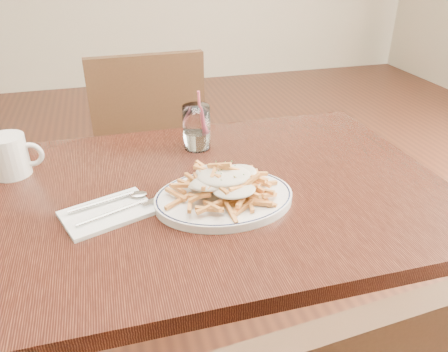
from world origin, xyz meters
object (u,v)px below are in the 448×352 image
object	(u,v)px
fries_plate	(224,198)
table	(207,214)
chair_far	(149,145)
coffee_mug	(10,156)
water_glass	(197,130)
loaded_fries	(224,181)

from	to	relation	value
fries_plate	table	bearing A→B (deg)	107.35
chair_far	table	bearing A→B (deg)	-85.18
coffee_mug	water_glass	bearing A→B (deg)	3.92
water_glass	coffee_mug	bearing A→B (deg)	-176.08
chair_far	loaded_fries	size ratio (longest dim) A/B	3.80
water_glass	chair_far	bearing A→B (deg)	99.88
water_glass	coffee_mug	xyz separation A→B (m)	(-0.50, -0.03, -0.00)
chair_far	loaded_fries	bearing A→B (deg)	-84.00
chair_far	coffee_mug	size ratio (longest dim) A/B	6.80
loaded_fries	coffee_mug	bearing A→B (deg)	150.48
table	chair_far	bearing A→B (deg)	94.82
water_glass	table	bearing A→B (deg)	-97.11
water_glass	loaded_fries	bearing A→B (deg)	-90.85
water_glass	coffee_mug	world-z (taller)	water_glass
table	fries_plate	distance (m)	0.12
table	fries_plate	world-z (taller)	fries_plate
loaded_fries	water_glass	distance (m)	0.31
coffee_mug	loaded_fries	bearing A→B (deg)	-29.52
chair_far	water_glass	world-z (taller)	chair_far
loaded_fries	water_glass	bearing A→B (deg)	89.15
fries_plate	coffee_mug	distance (m)	0.57
water_glass	coffee_mug	distance (m)	0.50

